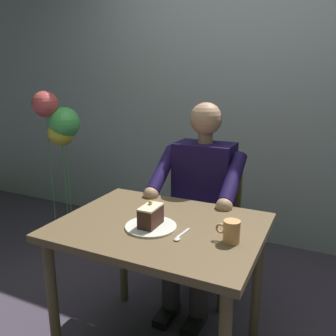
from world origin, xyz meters
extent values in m
cube|color=#A1AAAD|center=(0.00, -1.60, 1.50)|extent=(6.40, 0.12, 3.00)
cube|color=brown|center=(0.00, 0.00, 0.72)|extent=(0.96, 0.74, 0.04)
cylinder|color=brown|center=(0.42, 0.31, 0.36)|extent=(0.05, 0.05, 0.72)
cylinder|color=brown|center=(-0.42, -0.31, 0.36)|extent=(0.05, 0.05, 0.72)
cylinder|color=brown|center=(0.42, -0.31, 0.36)|extent=(0.05, 0.05, 0.72)
cube|color=brown|center=(0.00, -0.64, 0.44)|extent=(0.42, 0.42, 0.04)
cube|color=brown|center=(0.00, -0.83, 0.69)|extent=(0.38, 0.04, 0.45)
cylinder|color=brown|center=(-0.18, -0.46, 0.22)|extent=(0.04, 0.04, 0.44)
cylinder|color=brown|center=(0.18, -0.46, 0.22)|extent=(0.04, 0.04, 0.44)
cylinder|color=brown|center=(-0.18, -0.82, 0.22)|extent=(0.04, 0.04, 0.44)
cylinder|color=brown|center=(0.18, -0.82, 0.22)|extent=(0.04, 0.04, 0.44)
cube|color=#1B1042|center=(0.00, -0.62, 0.74)|extent=(0.36, 0.22, 0.56)
sphere|color=tan|center=(0.00, -0.62, 1.17)|extent=(0.20, 0.20, 0.20)
cylinder|color=tan|center=(0.00, -0.62, 1.05)|extent=(0.09, 0.09, 0.06)
cylinder|color=#1B1042|center=(-0.22, -0.48, 0.87)|extent=(0.08, 0.33, 0.26)
sphere|color=tan|center=(-0.22, -0.32, 0.75)|extent=(0.09, 0.09, 0.09)
cylinder|color=#1B1042|center=(0.22, -0.48, 0.87)|extent=(0.08, 0.33, 0.26)
sphere|color=tan|center=(0.22, -0.32, 0.75)|extent=(0.09, 0.09, 0.09)
cylinder|color=#362C31|center=(-0.09, -0.50, 0.44)|extent=(0.13, 0.38, 0.14)
cylinder|color=#362C31|center=(0.09, -0.50, 0.44)|extent=(0.13, 0.38, 0.14)
cylinder|color=#362C31|center=(-0.09, -0.32, 0.21)|extent=(0.11, 0.11, 0.42)
cube|color=black|center=(-0.09, -0.26, 0.03)|extent=(0.09, 0.22, 0.05)
cylinder|color=#362C31|center=(0.09, -0.32, 0.21)|extent=(0.11, 0.11, 0.42)
cube|color=black|center=(0.09, -0.26, 0.03)|extent=(0.09, 0.22, 0.05)
cylinder|color=silver|center=(0.02, 0.06, 0.75)|extent=(0.24, 0.24, 0.01)
cube|color=#40241C|center=(0.02, 0.06, 0.79)|extent=(0.07, 0.13, 0.09)
cube|color=beige|center=(0.02, 0.06, 0.84)|extent=(0.07, 0.13, 0.01)
sphere|color=gold|center=(0.03, 0.04, 0.86)|extent=(0.02, 0.02, 0.02)
cylinder|color=tan|center=(-0.36, 0.04, 0.79)|extent=(0.07, 0.07, 0.10)
torus|color=tan|center=(-0.31, 0.04, 0.79)|extent=(0.05, 0.01, 0.05)
cylinder|color=black|center=(-0.36, 0.04, 0.83)|extent=(0.06, 0.06, 0.01)
cube|color=silver|center=(-0.14, 0.05, 0.74)|extent=(0.02, 0.11, 0.01)
ellipsoid|color=silver|center=(-0.14, 0.12, 0.75)|extent=(0.03, 0.04, 0.01)
cylinder|color=#B2C1C6|center=(1.26, -0.72, 0.11)|extent=(0.12, 0.12, 0.22)
sphere|color=yellow|center=(1.27, -0.76, 0.98)|extent=(0.21, 0.21, 0.21)
cylinder|color=#4C9956|center=(1.27, -0.76, 0.55)|extent=(0.01, 0.01, 0.65)
sphere|color=#D94F51|center=(1.33, -0.68, 1.21)|extent=(0.20, 0.20, 0.20)
cylinder|color=#4C9956|center=(1.33, -0.68, 0.66)|extent=(0.01, 0.01, 0.89)
sphere|color=#4FC95B|center=(1.23, -0.77, 1.06)|extent=(0.25, 0.25, 0.25)
cylinder|color=#4C9956|center=(1.23, -0.77, 0.58)|extent=(0.01, 0.01, 0.72)
camera|label=1|loc=(-0.70, 1.38, 1.43)|focal=37.42mm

